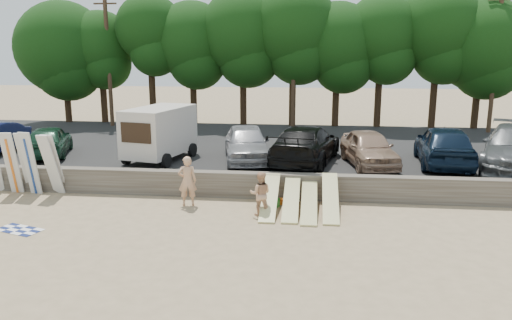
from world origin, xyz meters
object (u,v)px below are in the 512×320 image
Objects in this scene: car_5 at (444,145)px; car_4 at (369,148)px; car_2 at (246,143)px; car_3 at (306,144)px; beachgoer_b at (260,194)px; car_1 at (49,140)px; cooler at (274,202)px; beachgoer_a at (187,181)px; box_trailer at (160,131)px.

car_4 is at bearing 10.92° from car_5.
car_3 reaches higher than car_2.
car_3 is 1.11× the size of car_5.
car_3 is at bearing -107.33° from beachgoer_b.
car_1 is 11.29× the size of cooler.
car_3 is at bearing 98.19° from cooler.
car_1 is 12.20m from car_3.
car_5 is at bearing -166.94° from car_3.
car_3 is (12.20, -0.22, 0.12)m from car_1.
car_3 is at bearing 6.85° from car_5.
car_1 reaches higher than beachgoer_b.
car_5 is (18.20, -0.06, 0.17)m from car_1.
car_5 is 3.38× the size of beachgoer_b.
car_5 reaches higher than beachgoer_a.
beachgoer_b is (-4.22, -5.21, -0.68)m from car_4.
cooler is at bearing -23.57° from box_trailer.
car_3 is at bearing 14.99° from box_trailer.
car_2 is 5.45m from car_4.
box_trailer is at bearing -74.66° from beachgoer_a.
beachgoer_a is at bearing -119.82° from car_2.
car_3 is 6.26m from beachgoer_a.
box_trailer reaches higher than beachgoer_b.
box_trailer reaches higher than car_1.
car_1 is at bearing 168.59° from car_4.
car_1 is 0.81× the size of car_5.
car_4 is at bearing -161.06° from beachgoer_a.
beachgoer_a is at bearing -154.00° from cooler.
car_1 is 18.20m from car_5.
car_3 is at bearing -14.61° from car_2.
beachgoer_a is 3.28m from cooler.
beachgoer_b is (5.15, -5.15, -1.28)m from box_trailer.
beachgoer_b is (-1.46, -5.37, -0.77)m from car_3.
beachgoer_a is (7.94, -4.77, -0.49)m from car_1.
car_5 reaches higher than beachgoer_b.
car_5 reaches higher than car_1.
car_5 is (6.00, 0.16, 0.05)m from car_3.
car_5 reaches higher than car_2.
box_trailer reaches higher than car_2.
box_trailer is 0.79× the size of car_5.
box_trailer is 0.97× the size of car_1.
car_2 is 0.91× the size of car_5.
car_2 is 0.82× the size of car_3.
box_trailer is 5.64m from car_1.
beachgoer_a reaches higher than cooler.
car_2 is 2.55× the size of beachgoer_a.
cooler is at bearing -112.48° from beachgoer_b.
beachgoer_b is 4.10× the size of cooler.
car_3 is 6.01m from car_5.
beachgoer_a is 1.20× the size of beachgoer_b.
car_5 is 2.81× the size of beachgoer_a.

